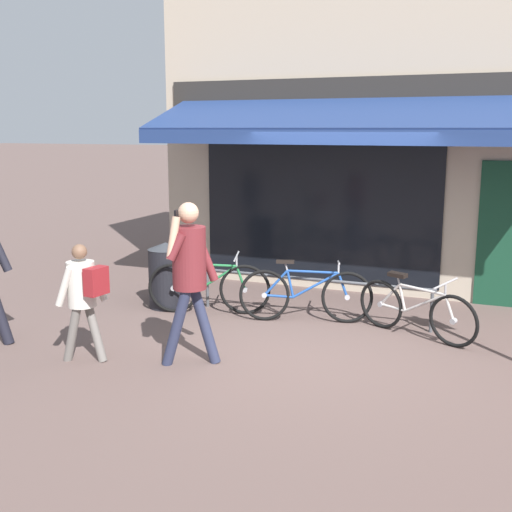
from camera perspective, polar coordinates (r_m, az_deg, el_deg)
The scene contains 9 objects.
ground_plane at distance 7.91m, azimuth 4.87°, elevation -7.54°, with size 160.00×160.00×0.00m, color brown.
shop_front at distance 11.42m, azimuth 11.76°, elevation 13.56°, with size 6.95×4.44×6.10m.
bike_rack_rail at distance 8.69m, azimuth 5.02°, elevation -2.58°, with size 3.26×0.04×0.57m.
bicycle_green at distance 8.92m, azimuth -4.24°, elevation -2.76°, with size 1.66×0.64×0.86m.
bicycle_blue at distance 8.61m, azimuth 4.39°, elevation -3.40°, with size 1.76×0.76×0.85m.
bicycle_silver at distance 8.15m, azimuth 13.96°, elevation -4.67°, with size 1.57×0.82×0.80m.
pedestrian_adult at distance 6.89m, azimuth -5.94°, elevation -0.87°, with size 0.60×0.65×1.80m.
pedestrian_child at distance 7.23m, azimuth -15.08°, elevation -2.91°, with size 0.55×0.45×1.34m.
litter_bin at distance 9.30m, azimuth -7.98°, elevation -1.66°, with size 0.52×0.52×0.95m.
Camera 1 is at (2.20, -7.15, 2.55)m, focal length 45.00 mm.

